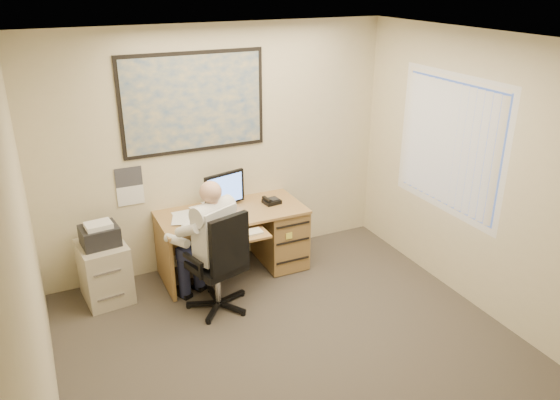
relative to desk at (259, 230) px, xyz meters
name	(u,v)px	position (x,y,z in m)	size (l,w,h in m)	color
room_shell	(316,229)	(-0.32, -1.90, 0.91)	(4.00, 4.50, 2.70)	#3C362F
desk	(259,230)	(0.00, 0.00, 0.00)	(1.60, 0.97, 1.15)	#A37B46
world_map	(194,103)	(-0.58, 0.33, 1.46)	(1.56, 0.03, 1.06)	#1E4C93
wall_calendar	(130,186)	(-1.33, 0.34, 0.64)	(0.28, 0.01, 0.42)	white
window_blinds	(449,145)	(1.65, -1.10, 1.11)	(0.06, 1.40, 1.30)	silver
filing_cabinet	(104,266)	(-1.72, 0.02, -0.07)	(0.50, 0.58, 0.88)	#B6AB92
office_chair	(218,282)	(-0.74, -0.68, -0.13)	(0.80, 0.80, 1.09)	black
person	(215,246)	(-0.72, -0.60, 0.24)	(0.56, 0.81, 1.36)	silver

